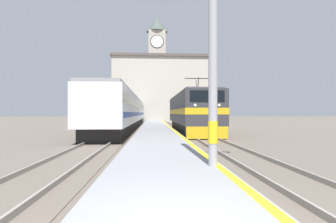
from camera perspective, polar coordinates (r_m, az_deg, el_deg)
The scene contains 9 objects.
ground_plane at distance 33.26m, azimuth -2.80°, elevation -3.40°, with size 200.00×200.00×0.00m, color #60564C.
platform at distance 28.26m, azimuth -2.69°, elevation -3.57°, with size 3.11×140.00×0.37m.
rail_track_near at distance 28.49m, azimuth 3.82°, elevation -3.85°, with size 2.83×140.00×0.16m.
rail_track_far at distance 28.43m, azimuth -9.64°, elevation -3.86°, with size 2.84×140.00×0.16m.
locomotive_train at distance 24.64m, azimuth 4.94°, elevation -0.18°, with size 2.92×15.11×4.57m.
passenger_train at distance 31.73m, azimuth -8.98°, elevation 0.07°, with size 2.92×34.60×3.69m.
catenary_mast at distance 7.80m, azimuth 10.27°, elevation 22.25°, with size 2.25×0.26×8.86m.
clock_tower at distance 60.56m, azimuth -2.43°, elevation 9.98°, with size 4.76×4.76×23.65m.
station_building at distance 53.27m, azimuth -1.30°, elevation 4.81°, with size 19.80×8.01×13.05m.
Camera 1 is at (-0.36, -3.21, 1.79)m, focal length 28.00 mm.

